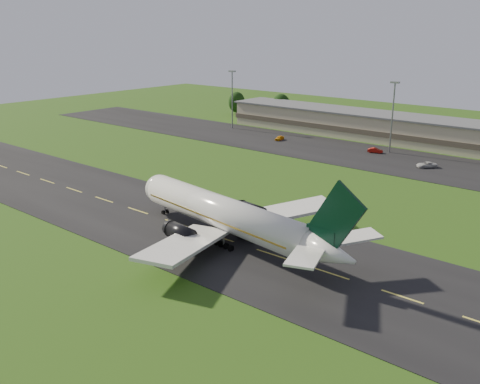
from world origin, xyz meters
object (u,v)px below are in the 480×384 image
Objects in this scene: light_mast_west at (232,93)px; light_mast_centre at (393,109)px; terminal at (417,132)px; service_vehicle_c at (427,165)px; airliner at (227,215)px; service_vehicle_a at (279,138)px; service_vehicle_b at (375,150)px.

light_mast_centre is at bearing 0.00° from light_mast_west.
terminal reaches higher than service_vehicle_c.
light_mast_west is 76.48m from service_vehicle_c.
airliner reaches higher than service_vehicle_a.
service_vehicle_b is at bearing -2.33° from service_vehicle_a.
airliner is 12.54× the size of service_vehicle_a.
airliner is at bearing 171.68° from service_vehicle_b.
service_vehicle_b is at bearing 105.36° from airliner.
airliner is at bearing -68.20° from service_vehicle_a.
light_mast_west is 60.00m from light_mast_centre.
service_vehicle_c is (17.81, -6.88, 0.02)m from service_vehicle_b.
service_vehicle_a is (25.30, -6.25, -11.94)m from light_mast_west.
service_vehicle_b reaches higher than service_vehicle_a.
service_vehicle_a is at bearing 127.38° from airliner.
service_vehicle_b is (-4.33, -19.28, -3.19)m from terminal.
service_vehicle_b is (57.08, -3.10, -11.94)m from light_mast_west.
service_vehicle_b is at bearing -133.36° from light_mast_centre.
airliner is 77.83m from service_vehicle_b.
service_vehicle_c is (7.28, 70.13, -3.84)m from airliner.
light_mast_west is 4.99× the size of service_vehicle_a.
light_mast_west is at bearing 158.11° from service_vehicle_a.
service_vehicle_c reaches higher than service_vehicle_a.
light_mast_west is (-67.60, 80.11, 8.08)m from airliner.
light_mast_centre reaches higher than service_vehicle_a.
light_mast_west is at bearing 137.74° from airliner.
light_mast_centre is (60.00, 0.00, 0.00)m from light_mast_west.
service_vehicle_c is (14.88, -9.98, -11.92)m from light_mast_centre.
airliner is 96.50m from terminal.
airliner is 0.35× the size of terminal.
light_mast_west is 28.66m from service_vehicle_a.
terminal is (-6.20, 96.30, -0.67)m from airliner.
light_mast_west is 1.00× the size of light_mast_centre.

